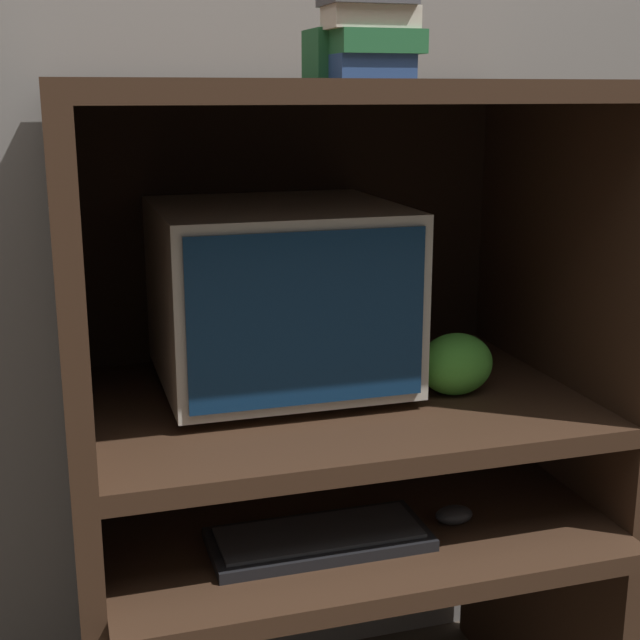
{
  "coord_description": "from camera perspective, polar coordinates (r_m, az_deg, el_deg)",
  "views": [
    {
      "loc": [
        -0.5,
        -1.22,
        1.38
      ],
      "look_at": [
        -0.03,
        0.33,
        0.96
      ],
      "focal_mm": 50.0,
      "sensor_mm": 36.0,
      "label": 1
    }
  ],
  "objects": [
    {
      "name": "desk_base",
      "position": [
        1.86,
        1.33,
        -17.65
      ],
      "size": [
        1.0,
        0.72,
        0.61
      ],
      "color": "#382316",
      "rests_on": "ground_plane"
    },
    {
      "name": "hutch_upper",
      "position": [
        1.67,
        0.54,
        8.46
      ],
      "size": [
        1.0,
        0.66,
        0.59
      ],
      "color": "#382316",
      "rests_on": "desk_monitor_shelf"
    },
    {
      "name": "crt_monitor",
      "position": [
        1.73,
        -2.74,
        1.65
      ],
      "size": [
        0.46,
        0.45,
        0.36
      ],
      "color": "beige",
      "rests_on": "desk_monitor_shelf"
    },
    {
      "name": "keyboard",
      "position": [
        1.61,
        -0.07,
        -13.79
      ],
      "size": [
        0.39,
        0.17,
        0.03
      ],
      "color": "black",
      "rests_on": "desk_base"
    },
    {
      "name": "book_stack",
      "position": [
        1.57,
        3.27,
        17.9
      ],
      "size": [
        0.16,
        0.12,
        0.15
      ],
      "color": "navy",
      "rests_on": "hutch_upper"
    },
    {
      "name": "wall_back",
      "position": [
        2.01,
        -2.55,
        12.15
      ],
      "size": [
        6.0,
        0.06,
        2.6
      ],
      "color": "gray",
      "rests_on": "ground_plane"
    },
    {
      "name": "storage_box",
      "position": [
        1.64,
        1.52,
        16.57
      ],
      "size": [
        0.12,
        0.11,
        0.09
      ],
      "color": "#236638",
      "rests_on": "hutch_upper"
    },
    {
      "name": "mouse",
      "position": [
        1.7,
        8.57,
        -12.23
      ],
      "size": [
        0.07,
        0.05,
        0.03
      ],
      "color": "#28282B",
      "rests_on": "desk_base"
    },
    {
      "name": "desk_monitor_shelf",
      "position": [
        1.74,
        0.84,
        -6.21
      ],
      "size": [
        1.0,
        0.66,
        0.2
      ],
      "color": "#382316",
      "rests_on": "desk_base"
    },
    {
      "name": "snack_bag",
      "position": [
        1.73,
        8.68,
        -2.81
      ],
      "size": [
        0.15,
        0.11,
        0.12
      ],
      "color": "green",
      "rests_on": "desk_monitor_shelf"
    }
  ]
}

